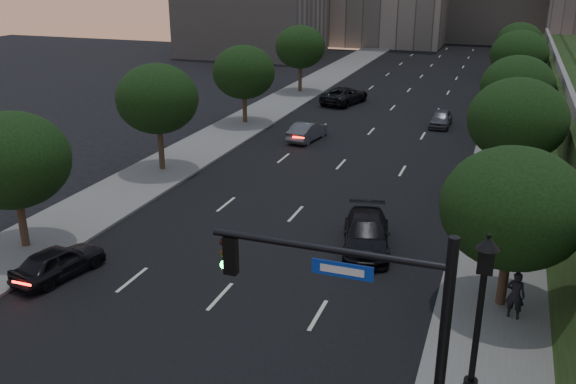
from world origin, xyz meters
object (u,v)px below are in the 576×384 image
at_px(traffic_signal_mast, 391,364).
at_px(sedan_far_left, 345,95).
at_px(pedestrian_c, 519,205).
at_px(sedan_far_right, 441,118).
at_px(sedan_mid_left, 308,131).
at_px(sedan_near_right, 366,234).
at_px(sedan_near_left, 59,261).
at_px(street_lamp, 477,332).
at_px(pedestrian_b, 534,245).
at_px(pedestrian_a, 515,295).

bearing_deg(traffic_signal_mast, sedan_far_left, 106.05).
bearing_deg(pedestrian_c, sedan_far_right, -77.89).
bearing_deg(sedan_mid_left, sedan_near_right, 124.22).
bearing_deg(sedan_near_left, sedan_near_right, -136.00).
distance_m(traffic_signal_mast, street_lamp, 4.22).
distance_m(street_lamp, sedan_near_right, 11.10).
height_order(sedan_near_right, pedestrian_b, pedestrian_b).
bearing_deg(street_lamp, pedestrian_b, 79.60).
height_order(sedan_far_left, pedestrian_a, pedestrian_a).
relative_size(sedan_mid_left, pedestrian_c, 2.52).
xyz_separation_m(sedan_near_left, sedan_mid_left, (3.09, 23.64, 0.01)).
bearing_deg(traffic_signal_mast, sedan_near_left, 156.83).
relative_size(sedan_near_left, sedan_mid_left, 0.95).
bearing_deg(sedan_far_right, pedestrian_b, -73.53).
height_order(sedan_near_left, pedestrian_a, pedestrian_a).
distance_m(street_lamp, pedestrian_a, 5.79).
height_order(sedan_mid_left, sedan_far_left, sedan_far_left).
xyz_separation_m(street_lamp, pedestrian_b, (1.86, 10.16, -1.57)).
distance_m(traffic_signal_mast, sedan_far_left, 45.25).
relative_size(sedan_far_right, pedestrian_b, 2.14).
bearing_deg(sedan_far_left, pedestrian_c, 136.06).
xyz_separation_m(sedan_far_right, pedestrian_c, (5.94, -18.95, 0.33)).
bearing_deg(street_lamp, sedan_mid_left, 117.18).
bearing_deg(sedan_far_left, traffic_signal_mast, 120.08).
distance_m(sedan_mid_left, pedestrian_a, 25.49).
relative_size(street_lamp, pedestrian_a, 3.07).
bearing_deg(pedestrian_c, pedestrian_a, 84.13).
bearing_deg(pedestrian_b, sedan_near_right, 31.03).
distance_m(sedan_near_right, pedestrian_a, 7.62).
bearing_deg(sedan_near_left, sedan_far_right, -98.27).
bearing_deg(pedestrian_a, sedan_mid_left, -43.13).
bearing_deg(pedestrian_a, sedan_far_right, -66.62).
relative_size(sedan_near_left, pedestrian_b, 2.21).
relative_size(sedan_far_left, pedestrian_b, 3.11).
xyz_separation_m(sedan_mid_left, sedan_near_right, (8.27, -16.70, 0.04)).
distance_m(traffic_signal_mast, sedan_far_right, 37.84).
relative_size(street_lamp, sedan_mid_left, 1.33).
relative_size(sedan_far_left, sedan_far_right, 1.45).
distance_m(traffic_signal_mast, pedestrian_c, 19.09).
xyz_separation_m(traffic_signal_mast, pedestrian_b, (3.61, 13.86, -2.61)).
height_order(sedan_near_right, sedan_far_right, sedan_near_right).
distance_m(sedan_mid_left, sedan_far_right, 11.64).
relative_size(street_lamp, pedestrian_b, 3.08).
distance_m(sedan_far_left, pedestrian_a, 37.54).
bearing_deg(sedan_mid_left, sedan_far_left, -79.00).
relative_size(sedan_far_left, pedestrian_a, 3.10).
bearing_deg(pedestrian_c, sedan_near_right, 34.32).
xyz_separation_m(street_lamp, sedan_far_right, (-4.70, 33.91, -1.97)).
bearing_deg(sedan_near_left, sedan_mid_left, -84.87).
bearing_deg(sedan_near_left, traffic_signal_mast, 169.41).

